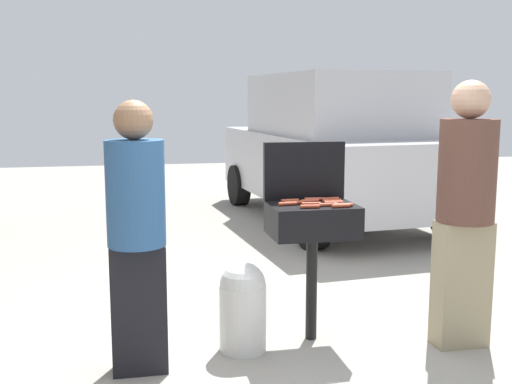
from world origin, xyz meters
name	(u,v)px	position (x,y,z in m)	size (l,w,h in m)	color
ground_plane	(273,346)	(0.00, 0.00, 0.00)	(24.00, 24.00, 0.00)	#9E998E
bbq_grill	(312,225)	(0.30, 0.08, 0.83)	(0.60, 0.44, 0.98)	black
grill_lid_open	(304,171)	(0.30, 0.30, 1.19)	(0.60, 0.05, 0.42)	black
hot_dog_0	(313,199)	(0.34, 0.21, 0.99)	(0.03, 0.03, 0.13)	#B74C33
hot_dog_1	(328,205)	(0.38, -0.02, 0.99)	(0.03, 0.03, 0.13)	#B74C33
hot_dog_2	(290,201)	(0.16, 0.19, 0.99)	(0.03, 0.03, 0.13)	#B74C33
hot_dog_3	(310,201)	(0.29, 0.14, 0.99)	(0.03, 0.03, 0.13)	#B74C33
hot_dog_4	(341,206)	(0.45, -0.09, 0.99)	(0.03, 0.03, 0.13)	#AD4228
hot_dog_5	(330,199)	(0.47, 0.20, 0.99)	(0.03, 0.03, 0.13)	#AD4228
hot_dog_6	(288,204)	(0.11, 0.07, 0.99)	(0.03, 0.03, 0.13)	#AD4228
hot_dog_7	(294,203)	(0.17, 0.10, 0.99)	(0.03, 0.03, 0.13)	#AD4228
hot_dog_8	(310,207)	(0.23, -0.07, 0.99)	(0.03, 0.03, 0.13)	#AD4228
hot_dog_9	(332,201)	(0.45, 0.13, 0.99)	(0.03, 0.03, 0.13)	#AD4228
hot_dog_10	(311,204)	(0.27, 0.03, 0.99)	(0.03, 0.03, 0.13)	#AD4228
hot_dog_11	(343,205)	(0.47, -0.05, 0.99)	(0.03, 0.03, 0.13)	#B74C33
hot_dog_12	(334,202)	(0.44, 0.05, 0.99)	(0.03, 0.03, 0.13)	#C6593D
propane_tank	(243,305)	(-0.22, -0.03, 0.32)	(0.32, 0.32, 0.62)	silver
person_left	(137,228)	(-0.92, -0.22, 0.92)	(0.36, 0.36, 1.70)	black
person_right	(465,205)	(1.28, -0.24, 0.99)	(0.38, 0.38, 1.83)	gray
parked_minivan	(333,147)	(1.83, 4.16, 1.03)	(2.38, 4.56, 2.02)	#B7B7BC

